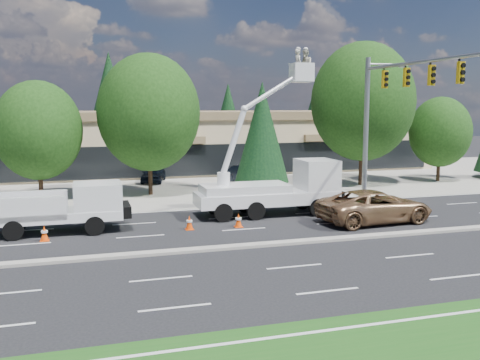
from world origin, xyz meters
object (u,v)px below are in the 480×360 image
object	(u,v)px
utility_pickup	(66,212)
bucket_truck	(279,180)
signal_mast	(386,105)
minivan	(375,206)

from	to	relation	value
utility_pickup	bucket_truck	distance (m)	11.29
signal_mast	utility_pickup	size ratio (longest dim) A/B	1.68
signal_mast	minivan	world-z (taller)	signal_mast
bucket_truck	minivan	size ratio (longest dim) A/B	1.50
utility_pickup	minivan	world-z (taller)	utility_pickup
signal_mast	utility_pickup	distance (m)	19.08
signal_mast	bucket_truck	world-z (taller)	bucket_truck
bucket_truck	signal_mast	bearing A→B (deg)	7.79
signal_mast	bucket_truck	bearing A→B (deg)	-173.12
bucket_truck	minivan	bearing A→B (deg)	-39.22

